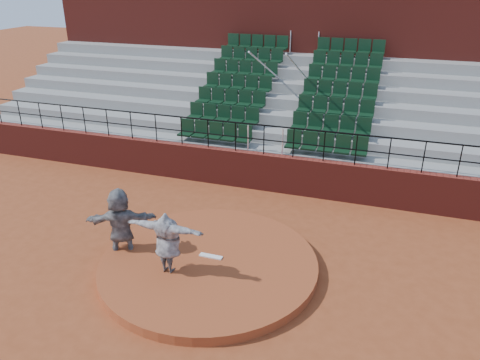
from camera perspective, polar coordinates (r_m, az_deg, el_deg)
name	(u,v)px	position (r m, az deg, el deg)	size (l,w,h in m)	color
ground	(209,268)	(12.14, -3.81, -10.67)	(90.00, 90.00, 0.00)	brown
pitchers_mound	(209,264)	(12.07, -3.83, -10.18)	(5.50, 5.50, 0.25)	#9B4522
pitching_rubber	(211,256)	(12.11, -3.58, -9.26)	(0.60, 0.15, 0.03)	white
boundary_wall	(263,172)	(15.99, 2.84, 1.03)	(24.00, 0.30, 1.30)	maroon
wall_railing	(264,133)	(15.50, 2.95, 5.72)	(24.04, 0.05, 1.03)	black
seating_deck	(288,120)	(19.06, 5.92, 7.29)	(24.00, 5.97, 4.63)	gray
press_box_facade	(310,51)	(22.38, 8.53, 15.25)	(24.00, 3.00, 7.10)	maroon
pitcher	(167,242)	(11.31, -8.85, -7.51)	(1.95, 0.53, 1.59)	black
fielder	(121,224)	(12.46, -14.34, -5.18)	(1.81, 0.58, 1.95)	black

